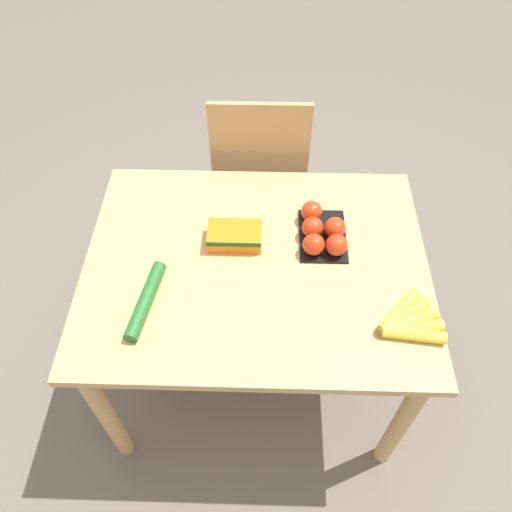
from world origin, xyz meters
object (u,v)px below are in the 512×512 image
(chair, at_px, (259,179))
(tomato_pack, at_px, (322,232))
(carrot_bag, at_px, (235,235))
(cucumber_near, at_px, (146,300))
(banana_bunch, at_px, (407,322))

(chair, distance_m, tomato_pack, 0.64)
(chair, xyz_separation_m, carrot_bag, (-0.07, -0.56, 0.26))
(tomato_pack, distance_m, cucumber_near, 0.61)
(banana_bunch, bearing_deg, tomato_pack, 125.23)
(banana_bunch, xyz_separation_m, cucumber_near, (-0.78, 0.05, 0.00))
(banana_bunch, relative_size, cucumber_near, 0.72)
(chair, distance_m, carrot_bag, 0.62)
(chair, bearing_deg, banana_bunch, 117.26)
(carrot_bag, bearing_deg, tomato_pack, 3.48)
(tomato_pack, bearing_deg, carrot_bag, -176.52)
(chair, xyz_separation_m, banana_bunch, (0.46, -0.87, 0.25))
(chair, distance_m, cucumber_near, 0.92)
(chair, height_order, cucumber_near, chair)
(banana_bunch, relative_size, carrot_bag, 1.11)
(tomato_pack, bearing_deg, banana_bunch, -54.77)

